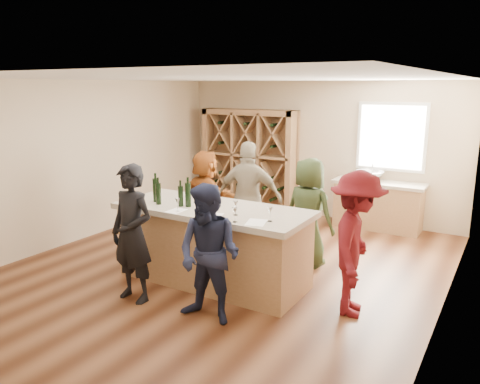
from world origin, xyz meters
The scene contains 33 objects.
floor centered at (0.00, 0.00, -0.05)m, with size 6.00×7.00×0.10m, color #57311C.
ceiling centered at (0.00, 0.00, 2.85)m, with size 6.00×7.00×0.10m, color white.
wall_back centered at (0.00, 3.55, 1.40)m, with size 6.00×0.10×2.80m, color #C4AE8E.
wall_left centered at (-3.05, 0.00, 1.40)m, with size 0.10×7.00×2.80m, color #C4AE8E.
wall_right centered at (3.05, 0.00, 1.40)m, with size 0.10×7.00×2.80m, color #C4AE8E.
window_frame centered at (1.50, 3.47, 1.75)m, with size 1.30×0.06×1.30m, color white.
window_pane centered at (1.50, 3.44, 1.75)m, with size 1.18×0.01×1.18m, color white.
wine_rack centered at (-1.50, 3.27, 1.10)m, with size 2.20×0.45×2.20m, color #966E47.
back_counter_base centered at (1.40, 3.20, 0.43)m, with size 1.60×0.58×0.86m, color #966E47.
back_counter_top centered at (1.40, 3.20, 0.89)m, with size 1.70×0.62×0.06m, color #B2A792.
sink centered at (1.20, 3.20, 1.01)m, with size 0.54×0.54×0.19m, color silver.
faucet centered at (1.20, 3.38, 1.07)m, with size 0.02×0.02×0.30m, color silver.
tasting_counter_base centered at (0.09, -0.52, 0.50)m, with size 2.60×1.00×1.00m, color #966E47.
tasting_counter_top centered at (0.09, -0.52, 1.04)m, with size 2.72×1.12×0.08m, color #B2A792.
wine_bottle_a centered at (-0.77, -0.68, 1.25)m, with size 0.08×0.08×0.33m, color black.
wine_bottle_b centered at (-0.63, -0.78, 1.23)m, with size 0.07×0.07×0.30m, color black.
wine_bottle_d centered at (-0.30, -0.71, 1.22)m, with size 0.07×0.07×0.28m, color black.
wine_bottle_e centered at (-0.20, -0.67, 1.25)m, with size 0.08×0.08×0.33m, color black.
wine_glass_a centered at (-0.16, -0.97, 1.17)m, with size 0.07×0.07×0.18m, color white.
wine_glass_b centered at (0.33, -0.97, 1.16)m, with size 0.06×0.06×0.17m, color white.
wine_glass_c centered at (0.74, -0.99, 1.17)m, with size 0.07×0.07×0.17m, color white.
wine_glass_d centered at (0.58, -0.71, 1.17)m, with size 0.07×0.07×0.18m, color white.
wine_glass_e centered at (1.09, -0.74, 1.17)m, with size 0.07×0.07×0.17m, color white.
tasting_menu_a centered at (-0.21, -0.94, 1.08)m, with size 0.20×0.27×0.00m, color white.
tasting_menu_b centered at (0.35, -0.89, 1.08)m, with size 0.21×0.29×0.00m, color white.
tasting_menu_c centered at (0.97, -0.87, 1.08)m, with size 0.23×0.31×0.00m, color white.
person_near_left centered at (-0.45, -1.51, 0.88)m, with size 0.64×0.47×1.76m, color black.
person_near_right centered at (0.70, -1.49, 0.82)m, with size 0.79×0.44×1.63m, color #191E38.
person_server centered at (2.08, -0.44, 0.88)m, with size 1.13×0.53×1.75m, color #590F14.
person_far_mid centered at (-0.06, 0.75, 0.92)m, with size 1.08×0.55×1.84m, color gray.
person_far_right centered at (0.98, 0.75, 0.83)m, with size 0.81×0.53×1.66m, color #263319.
person_far_left centered at (-1.01, 0.89, 0.81)m, with size 1.50×0.54×1.62m, color #994C19.
wine_glass_f centered at (0.04, -0.32, 1.17)m, with size 0.07×0.07×0.18m, color white.
Camera 1 is at (3.59, -5.63, 2.69)m, focal length 35.00 mm.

